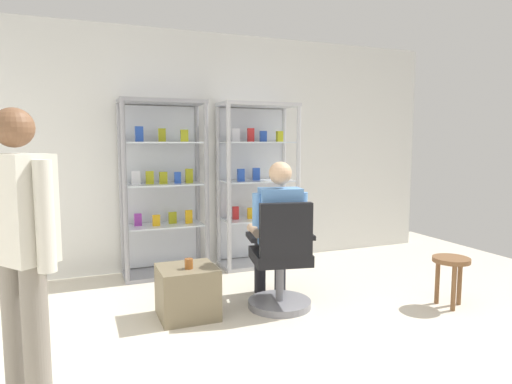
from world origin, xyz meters
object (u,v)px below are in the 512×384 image
at_px(seated_shopkeeper, 277,226).
at_px(standing_customer, 21,245).
at_px(storage_crate, 187,292).
at_px(wooden_stool, 451,268).
at_px(display_cabinet_left, 163,187).
at_px(display_cabinet_right, 256,184).
at_px(tea_glass, 189,264).
at_px(office_chair, 281,265).

xyz_separation_m(seated_shopkeeper, standing_customer, (-1.93, -1.06, 0.22)).
distance_m(storage_crate, wooden_stool, 2.32).
xyz_separation_m(display_cabinet_left, standing_customer, (-1.14, -2.37, -0.03)).
bearing_deg(display_cabinet_right, seated_shopkeeper, -103.61).
bearing_deg(tea_glass, wooden_stool, -14.44).
bearing_deg(storage_crate, seated_shopkeeper, 1.47).
bearing_deg(wooden_stool, display_cabinet_right, 118.78).
xyz_separation_m(display_cabinet_right, wooden_stool, (1.08, -1.96, -0.61)).
bearing_deg(wooden_stool, display_cabinet_left, 138.01).
height_order(storage_crate, standing_customer, standing_customer).
bearing_deg(office_chair, wooden_stool, -19.00).
xyz_separation_m(display_cabinet_right, office_chair, (-0.35, -1.47, -0.57)).
distance_m(display_cabinet_right, wooden_stool, 2.32).
relative_size(display_cabinet_right, wooden_stool, 4.29).
height_order(seated_shopkeeper, standing_customer, standing_customer).
relative_size(display_cabinet_left, tea_glass, 22.66).
bearing_deg(display_cabinet_right, tea_glass, -129.51).
xyz_separation_m(standing_customer, wooden_stool, (3.32, 0.41, -0.58)).
distance_m(seated_shopkeeper, standing_customer, 2.21).
xyz_separation_m(office_chair, tea_glass, (-0.80, 0.08, 0.07)).
bearing_deg(standing_customer, display_cabinet_right, 46.54).
height_order(display_cabinet_left, storage_crate, display_cabinet_left).
bearing_deg(seated_shopkeeper, wooden_stool, -25.04).
bearing_deg(wooden_stool, office_chair, 161.00).
distance_m(display_cabinet_left, standing_customer, 2.63).
relative_size(storage_crate, standing_customer, 0.29).
bearing_deg(display_cabinet_left, wooden_stool, -41.99).
height_order(office_chair, seated_shopkeeper, seated_shopkeeper).
distance_m(display_cabinet_left, display_cabinet_right, 1.10).
relative_size(display_cabinet_left, wooden_stool, 4.29).
bearing_deg(tea_glass, standing_customer, -138.29).
relative_size(office_chair, standing_customer, 0.59).
xyz_separation_m(seated_shopkeeper, tea_glass, (-0.83, -0.08, -0.24)).
relative_size(office_chair, seated_shopkeeper, 0.74).
xyz_separation_m(display_cabinet_left, office_chair, (0.75, -1.47, -0.57)).
distance_m(office_chair, storage_crate, 0.83).
bearing_deg(tea_glass, storage_crate, 93.26).
bearing_deg(wooden_stool, storage_crate, 164.19).
height_order(display_cabinet_left, wooden_stool, display_cabinet_left).
distance_m(display_cabinet_right, tea_glass, 1.87).
height_order(standing_customer, wooden_stool, standing_customer).
bearing_deg(seated_shopkeeper, display_cabinet_right, 76.39).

